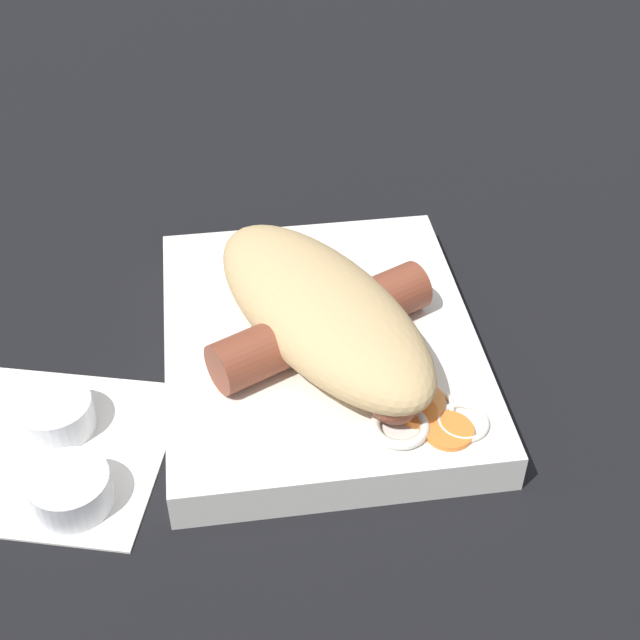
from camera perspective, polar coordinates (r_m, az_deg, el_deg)
ground_plane at (r=0.57m, az=0.00°, el=-2.71°), size 3.00×3.00×0.00m
food_tray at (r=0.56m, az=0.00°, el=-1.77°), size 0.23×0.19×0.03m
bread_roll at (r=0.53m, az=0.40°, el=0.64°), size 0.21×0.16×0.05m
sausage at (r=0.53m, az=0.16°, el=-0.33°), size 0.16×0.14×0.03m
pickled_veggies at (r=0.50m, az=6.35°, el=-5.76°), size 0.08×0.07×0.01m
napkin at (r=0.54m, az=-16.47°, el=-8.00°), size 0.15×0.15×0.00m
condiment_cup_near at (r=0.54m, az=-16.51°, el=-5.97°), size 0.04×0.04×0.02m
condiment_cup_far at (r=0.50m, az=-15.62°, el=-10.58°), size 0.04×0.04×0.02m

